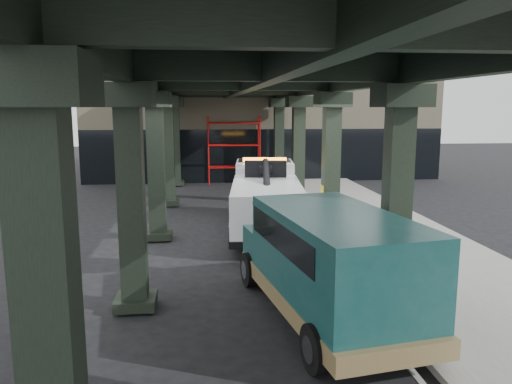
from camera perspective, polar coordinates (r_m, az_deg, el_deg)
ground at (r=15.67m, az=0.89°, el=-7.03°), size 90.00×90.00×0.00m
sidewalk at (r=18.58m, az=14.06°, el=-4.41°), size 5.00×40.00×0.15m
lane_stripe at (r=17.84m, az=5.55°, el=-4.97°), size 0.12×38.00×0.01m
viaduct at (r=16.99m, az=-1.28°, el=12.90°), size 7.40×32.00×6.40m
building at (r=35.11m, az=0.16°, el=8.85°), size 22.00×10.00×8.00m
scaffolding at (r=29.70m, az=-2.55°, el=5.03°), size 3.08×0.88×4.00m
tow_truck at (r=18.32m, az=1.10°, el=-0.42°), size 3.04×8.26×2.65m
towed_van at (r=10.65m, az=8.27°, el=-7.93°), size 3.22×6.25×2.42m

